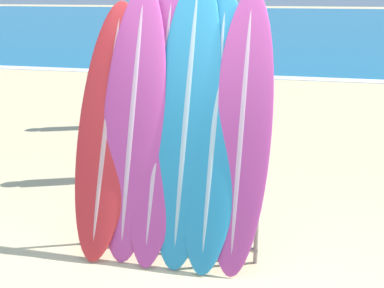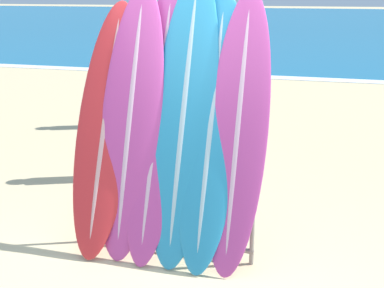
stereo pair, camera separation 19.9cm
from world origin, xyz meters
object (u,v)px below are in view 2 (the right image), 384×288
(person_mid_beach, at_px, (132,110))
(surfboard_slot_3, at_px, (184,117))
(surfboard_slot_5, at_px, (238,131))
(surfboard_rack, at_px, (167,209))
(surfboard_slot_4, at_px, (211,130))
(surfboard_slot_2, at_px, (157,121))
(person_near_water, at_px, (136,70))
(surfboard_slot_0, at_px, (106,127))
(surfboard_slot_1, at_px, (131,121))

(person_mid_beach, bearing_deg, surfboard_slot_3, -9.66)
(surfboard_slot_3, height_order, surfboard_slot_5, surfboard_slot_3)
(surfboard_rack, xyz_separation_m, surfboard_slot_4, (0.37, 0.13, 0.72))
(surfboard_slot_2, xyz_separation_m, person_near_water, (-1.91, 4.20, -0.21))
(surfboard_slot_2, bearing_deg, person_mid_beach, 119.46)
(surfboard_rack, bearing_deg, surfboard_slot_0, 170.03)
(surfboard_slot_2, height_order, person_near_water, surfboard_slot_2)
(surfboard_slot_2, xyz_separation_m, person_mid_beach, (-0.94, 1.66, -0.31))
(person_mid_beach, bearing_deg, surfboard_slot_5, -0.51)
(surfboard_slot_1, relative_size, person_mid_beach, 1.47)
(surfboard_slot_1, bearing_deg, surfboard_slot_3, 4.82)
(person_near_water, bearing_deg, surfboard_slot_0, -23.95)
(surfboard_rack, distance_m, surfboard_slot_3, 0.83)
(surfboard_rack, bearing_deg, surfboard_slot_4, 18.85)
(surfboard_slot_2, bearing_deg, surfboard_slot_5, -2.12)
(surfboard_rack, height_order, surfboard_slot_5, surfboard_slot_5)
(surfboard_slot_2, height_order, person_mid_beach, surfboard_slot_2)
(surfboard_slot_0, height_order, surfboard_slot_5, surfboard_slot_5)
(surfboard_rack, distance_m, surfboard_slot_1, 0.84)
(person_near_water, bearing_deg, surfboard_slot_3, -15.40)
(surfboard_slot_5, bearing_deg, surfboard_slot_1, -179.30)
(surfboard_slot_0, bearing_deg, surfboard_slot_2, 4.60)
(surfboard_slot_5, height_order, person_mid_beach, surfboard_slot_5)
(surfboard_slot_3, height_order, person_mid_beach, surfboard_slot_3)
(surfboard_rack, height_order, surfboard_slot_0, surfboard_slot_0)
(surfboard_rack, relative_size, surfboard_slot_3, 0.64)
(surfboard_slot_3, bearing_deg, person_near_water, 117.18)
(surfboard_slot_1, relative_size, person_near_water, 1.32)
(surfboard_slot_3, xyz_separation_m, surfboard_slot_4, (0.25, -0.02, -0.09))
(surfboard_slot_5, bearing_deg, surfboard_slot_2, 177.88)
(surfboard_slot_2, bearing_deg, surfboard_rack, -48.17)
(surfboard_slot_4, bearing_deg, surfboard_slot_1, -178.51)
(surfboard_rack, bearing_deg, surfboard_slot_2, 131.83)
(surfboard_slot_2, bearing_deg, surfboard_slot_4, -2.30)
(person_near_water, relative_size, person_mid_beach, 1.11)
(surfboard_rack, height_order, person_near_water, person_near_water)
(person_mid_beach, bearing_deg, surfboard_slot_4, -4.73)
(surfboard_slot_3, xyz_separation_m, person_mid_beach, (-1.19, 1.66, -0.36))
(surfboard_rack, xyz_separation_m, person_near_water, (-2.04, 4.35, 0.55))
(surfboard_slot_0, bearing_deg, surfboard_slot_1, -0.12)
(surfboard_rack, relative_size, person_near_water, 0.89)
(surfboard_slot_4, distance_m, surfboard_slot_5, 0.24)
(surfboard_slot_1, relative_size, surfboard_slot_3, 0.95)
(surfboard_slot_4, relative_size, surfboard_slot_5, 0.99)
(surfboard_slot_0, relative_size, person_near_water, 1.24)
(surfboard_slot_3, bearing_deg, surfboard_slot_1, -175.18)
(surfboard_slot_0, bearing_deg, surfboard_slot_3, 3.15)
(surfboard_rack, relative_size, person_mid_beach, 0.99)
(surfboard_slot_1, distance_m, surfboard_slot_5, 0.97)
(surfboard_slot_4, relative_size, person_mid_beach, 1.43)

